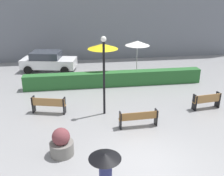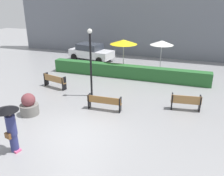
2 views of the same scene
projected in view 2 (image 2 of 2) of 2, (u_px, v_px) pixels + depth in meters
name	position (u px, v px, depth m)	size (l,w,h in m)	color
ground_plane	(75.00, 134.00, 10.72)	(60.00, 60.00, 0.00)	gray
bench_mid_center	(104.00, 102.00, 12.80)	(1.89, 0.42, 0.82)	olive
bench_far_left	(54.00, 80.00, 15.95)	(1.82, 0.79, 0.89)	#9E7242
bench_far_right	(186.00, 102.00, 12.79)	(1.60, 0.56, 0.88)	#9E7242
pedestrian_with_umbrella	(10.00, 123.00, 9.10)	(0.93, 0.93, 1.99)	navy
planter_pot	(29.00, 105.00, 12.36)	(0.95, 0.95, 1.17)	slate
lamp_post	(91.00, 56.00, 13.96)	(0.28, 0.28, 4.09)	black
patio_umbrella_yellow	(124.00, 42.00, 18.39)	(2.11, 2.11, 2.67)	silver
patio_umbrella_white	(162.00, 43.00, 18.81)	(1.85, 1.85, 2.53)	silver
hedge_strip	(127.00, 72.00, 17.93)	(11.94, 0.70, 0.97)	#28602D
building_facade	(148.00, 8.00, 23.13)	(28.00, 1.20, 9.49)	slate
parked_car	(91.00, 52.00, 22.74)	(4.47, 2.63, 1.57)	silver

